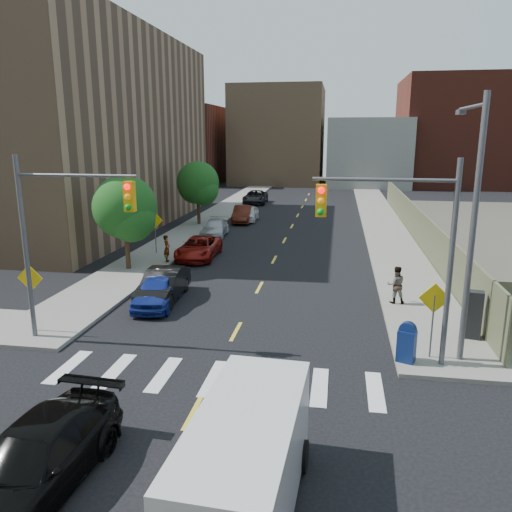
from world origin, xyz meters
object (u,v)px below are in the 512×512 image
(parked_car_black, at_px, (163,285))
(pedestrian_west, at_px, (167,248))
(parked_car_maroon, at_px, (243,214))
(black_sedan, at_px, (34,460))
(parked_car_white, at_px, (248,213))
(mailbox, at_px, (407,342))
(pedestrian_east, at_px, (396,285))
(parked_car_grey, at_px, (255,197))
(cargo_van, at_px, (248,457))
(parked_car_blue, at_px, (157,290))
(parked_car_red, at_px, (199,248))
(payphone, at_px, (474,315))
(parked_car_silver, at_px, (215,228))

(parked_car_black, bearing_deg, pedestrian_west, 105.13)
(parked_car_maroon, distance_m, black_sedan, 35.05)
(parked_car_black, bearing_deg, black_sedan, -85.14)
(parked_car_white, xyz_separation_m, parked_car_maroon, (-0.37, -0.85, 0.04))
(black_sedan, height_order, mailbox, mailbox)
(parked_car_maroon, distance_m, pedestrian_east, 23.84)
(parked_car_grey, distance_m, cargo_van, 48.00)
(parked_car_grey, distance_m, mailbox, 41.57)
(parked_car_blue, relative_size, black_sedan, 0.81)
(parked_car_blue, height_order, mailbox, mailbox)
(parked_car_red, height_order, pedestrian_east, pedestrian_east)
(pedestrian_west, bearing_deg, payphone, -134.45)
(pedestrian_west, bearing_deg, parked_car_silver, -18.34)
(black_sedan, bearing_deg, cargo_van, 5.78)
(parked_car_red, distance_m, pedestrian_east, 13.57)
(pedestrian_west, bearing_deg, cargo_van, -169.45)
(black_sedan, bearing_deg, payphone, 44.83)
(parked_car_white, relative_size, parked_car_grey, 0.76)
(parked_car_blue, distance_m, payphone, 13.44)
(parked_car_white, distance_m, mailbox, 30.04)
(parked_car_blue, height_order, pedestrian_east, pedestrian_east)
(parked_car_white, bearing_deg, black_sedan, -88.15)
(cargo_van, relative_size, mailbox, 3.68)
(mailbox, relative_size, pedestrian_east, 0.82)
(parked_car_white, height_order, parked_car_grey, parked_car_grey)
(mailbox, xyz_separation_m, pedestrian_west, (-12.63, 11.87, 0.13))
(parked_car_red, relative_size, parked_car_white, 1.21)
(mailbox, bearing_deg, parked_car_white, 132.51)
(black_sedan, xyz_separation_m, cargo_van, (4.72, 0.19, 0.48))
(mailbox, distance_m, payphone, 3.75)
(parked_car_maroon, xyz_separation_m, pedestrian_west, (-1.73, -15.40, 0.24))
(parked_car_black, relative_size, payphone, 2.45)
(parked_car_red, bearing_deg, parked_car_grey, 90.06)
(parked_car_red, bearing_deg, parked_car_maroon, 87.59)
(parked_car_maroon, distance_m, parked_car_grey, 12.61)
(parked_car_white, height_order, mailbox, mailbox)
(pedestrian_east, bearing_deg, payphone, 117.87)
(parked_car_blue, distance_m, black_sedan, 12.35)
(parked_car_red, bearing_deg, black_sedan, -85.34)
(parked_car_white, bearing_deg, parked_car_silver, -100.75)
(parked_car_grey, relative_size, black_sedan, 1.02)
(parked_car_silver, relative_size, parked_car_white, 1.08)
(parked_car_red, relative_size, pedestrian_west, 2.99)
(parked_car_silver, height_order, parked_car_maroon, parked_car_maroon)
(parked_car_blue, height_order, parked_car_maroon, parked_car_maroon)
(parked_car_white, xyz_separation_m, cargo_van, (6.41, -35.64, 0.55))
(black_sedan, xyz_separation_m, pedestrian_east, (9.11, 13.94, 0.26))
(parked_car_maroon, relative_size, pedestrian_west, 2.71)
(parked_car_silver, distance_m, pedestrian_east, 18.86)
(parked_car_maroon, height_order, parked_car_grey, parked_car_grey)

